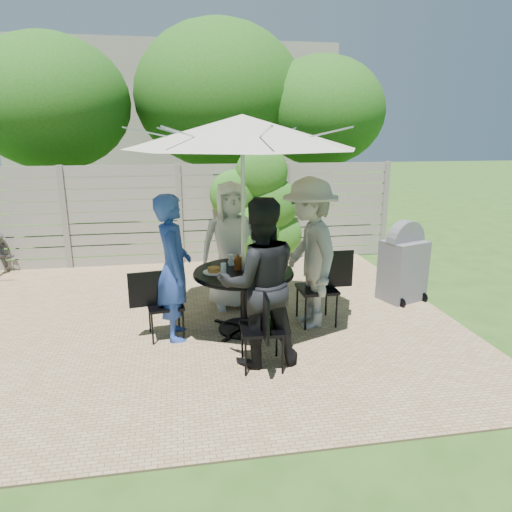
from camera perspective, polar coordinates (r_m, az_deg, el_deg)
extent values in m
plane|color=#2B4F18|center=(5.91, -8.90, -8.94)|extent=(60.00, 60.00, 0.00)
cube|color=tan|center=(6.36, -8.98, -7.02)|extent=(7.00, 6.00, 0.02)
cube|color=gray|center=(8.53, -9.52, 5.09)|extent=(8.00, 0.10, 1.85)
ellipsoid|color=#236216|center=(8.50, 0.01, 5.10)|extent=(1.20, 0.70, 1.80)
cube|color=gray|center=(17.39, -9.99, 15.41)|extent=(10.00, 6.00, 5.00)
ellipsoid|color=#204F12|center=(10.71, -24.25, 17.05)|extent=(3.20, 3.20, 2.72)
ellipsoid|color=#204F12|center=(10.97, -4.64, 19.31)|extent=(3.80, 3.80, 3.23)
ellipsoid|color=#204F12|center=(10.69, 8.17, 17.44)|extent=(2.80, 2.80, 2.38)
cylinder|color=black|center=(5.51, -1.57, -1.99)|extent=(1.26, 1.26, 0.03)
cylinder|color=black|center=(5.64, -1.54, -5.72)|extent=(0.09, 0.09, 0.77)
cylinder|color=black|center=(5.78, -1.51, -9.08)|extent=(0.64, 0.64, 0.04)
cylinder|color=silver|center=(5.39, -1.60, 2.68)|extent=(0.05, 0.05, 2.46)
cone|color=beige|center=(5.26, -1.70, 15.28)|extent=(2.82, 2.82, 0.37)
cube|color=black|center=(6.51, -3.19, -2.55)|extent=(0.41, 0.41, 0.03)
cube|color=black|center=(6.64, -3.38, -0.20)|extent=(0.04, 0.41, 0.41)
imported|color=silver|center=(6.27, -3.07, 1.25)|extent=(0.90, 0.61, 1.78)
cube|color=black|center=(5.53, -11.28, -6.07)|extent=(0.46, 0.46, 0.03)
cube|color=black|center=(5.44, -13.55, -4.07)|extent=(0.41, 0.09, 0.42)
imported|color=#2543A0|center=(5.39, -10.26, -1.51)|extent=(0.45, 0.66, 1.74)
cube|color=black|center=(4.76, 0.74, -9.04)|extent=(0.46, 0.46, 0.03)
cube|color=black|center=(4.47, 1.13, -7.40)|extent=(0.05, 0.44, 0.45)
imported|color=black|center=(4.70, 0.41, -3.46)|extent=(0.91, 0.73, 1.79)
cube|color=black|center=(5.86, 7.63, -4.11)|extent=(0.47, 0.47, 0.04)
cube|color=black|center=(5.85, 9.88, -1.62)|extent=(0.46, 0.04, 0.47)
imported|color=#A0A09C|center=(5.68, 6.66, 0.27)|extent=(0.77, 1.26, 1.89)
cylinder|color=white|center=(5.85, -2.26, -0.75)|extent=(0.26, 0.26, 0.01)
cylinder|color=olive|center=(5.84, -2.27, -0.45)|extent=(0.15, 0.15, 0.05)
cylinder|color=white|center=(5.45, -5.28, -2.01)|extent=(0.26, 0.26, 0.01)
cylinder|color=olive|center=(5.44, -5.29, -1.68)|extent=(0.15, 0.15, 0.05)
cylinder|color=white|center=(5.17, -0.78, -2.91)|extent=(0.26, 0.26, 0.01)
cylinder|color=olive|center=(5.16, -0.79, -2.57)|extent=(0.15, 0.15, 0.05)
cylinder|color=white|center=(5.59, 2.05, -1.52)|extent=(0.26, 0.26, 0.01)
cylinder|color=olive|center=(5.58, 2.06, -1.21)|extent=(0.15, 0.15, 0.05)
cylinder|color=silver|center=(5.72, -3.12, -0.48)|extent=(0.07, 0.07, 0.14)
cylinder|color=silver|center=(5.35, -4.08, -1.62)|extent=(0.07, 0.07, 0.14)
cylinder|color=silver|center=(5.27, 0.10, -1.85)|extent=(0.07, 0.07, 0.14)
cylinder|color=#59280C|center=(5.52, -2.29, -0.93)|extent=(0.09, 0.09, 0.16)
cylinder|color=#C6B293|center=(5.72, -1.03, -0.56)|extent=(0.08, 0.08, 0.12)
cube|color=#5B5B60|center=(6.96, 17.85, -1.81)|extent=(0.70, 0.62, 0.90)
cylinder|color=#5B5B60|center=(6.84, 18.16, 1.79)|extent=(0.62, 0.37, 0.59)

